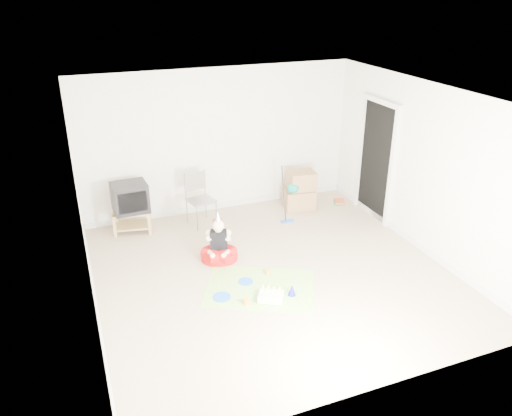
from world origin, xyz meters
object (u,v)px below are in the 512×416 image
object	(u,v)px
tv_stand	(132,219)
seated_woman	(219,249)
crt_tv	(130,197)
birthday_cake	(271,297)
folding_chair	(201,200)
cardboard_boxes	(300,191)

from	to	relation	value
tv_stand	seated_woman	size ratio (longest dim) A/B	0.85
crt_tv	birthday_cake	bearing A→B (deg)	-65.64
folding_chair	seated_woman	distance (m)	1.32
folding_chair	seated_woman	xyz separation A→B (m)	(-0.09, -1.29, -0.28)
folding_chair	crt_tv	bearing A→B (deg)	173.19
cardboard_boxes	birthday_cake	xyz separation A→B (m)	(-1.67, -2.59, -0.29)
seated_woman	birthday_cake	xyz separation A→B (m)	(0.32, -1.28, -0.13)
tv_stand	folding_chair	distance (m)	1.20
tv_stand	crt_tv	world-z (taller)	crt_tv
tv_stand	cardboard_boxes	world-z (taller)	cardboard_boxes
crt_tv	seated_woman	world-z (taller)	crt_tv
crt_tv	folding_chair	bearing A→B (deg)	-9.98
tv_stand	folding_chair	bearing A→B (deg)	-6.81
folding_chair	seated_woman	world-z (taller)	folding_chair
tv_stand	crt_tv	size ratio (longest dim) A/B	1.22
cardboard_boxes	tv_stand	bearing A→B (deg)	177.76
cardboard_boxes	seated_woman	bearing A→B (deg)	-146.68
tv_stand	birthday_cake	distance (m)	3.06
seated_woman	birthday_cake	size ratio (longest dim) A/B	1.96
cardboard_boxes	seated_woman	distance (m)	2.39
cardboard_boxes	crt_tv	bearing A→B (deg)	177.76
crt_tv	birthday_cake	size ratio (longest dim) A/B	1.37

